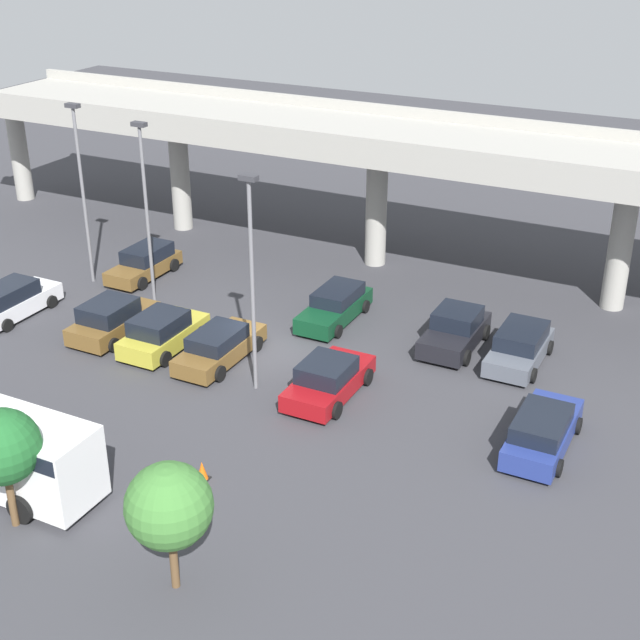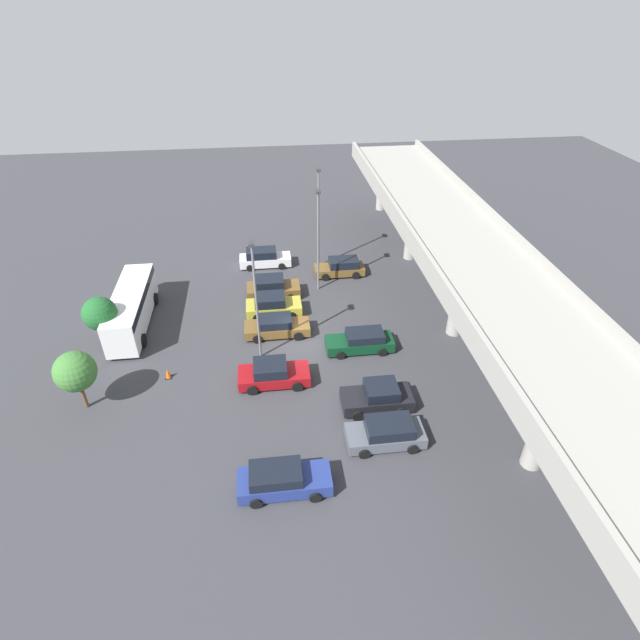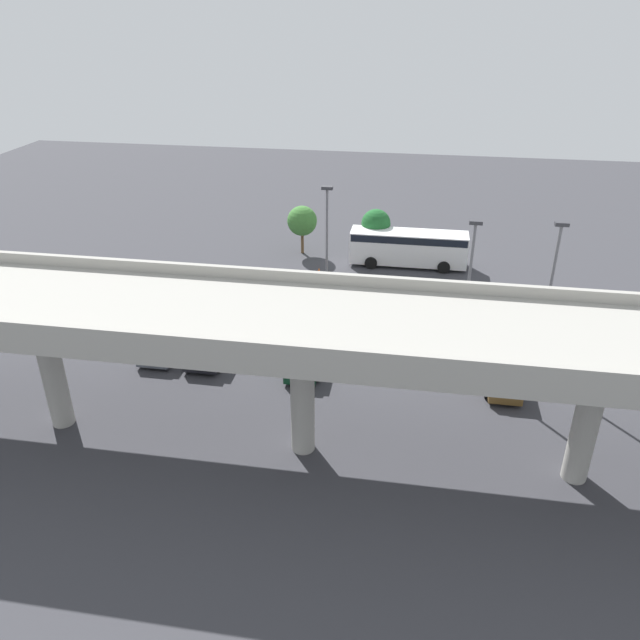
{
  "view_description": "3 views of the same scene",
  "coord_description": "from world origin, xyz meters",
  "px_view_note": "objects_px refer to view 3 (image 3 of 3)",
  "views": [
    {
      "loc": [
        17.46,
        -29.28,
        17.89
      ],
      "look_at": [
        1.91,
        1.35,
        1.41
      ],
      "focal_mm": 50.0,
      "sensor_mm": 36.0,
      "label": 1
    },
    {
      "loc": [
        28.99,
        -1.99,
        21.81
      ],
      "look_at": [
        0.06,
        1.53,
        2.0
      ],
      "focal_mm": 28.0,
      "sensor_mm": 36.0,
      "label": 2
    },
    {
      "loc": [
        -4.67,
        34.84,
        19.18
      ],
      "look_at": [
        0.7,
        2.52,
        2.2
      ],
      "focal_mm": 35.0,
      "sensor_mm": 36.0,
      "label": 3
    }
  ],
  "objects_px": {
    "lamp_post_mid_lot": "(550,290)",
    "parked_car_0": "(534,322)",
    "lamp_post_near_aisle": "(327,243)",
    "parked_car_1": "(503,375)",
    "shuttle_bus": "(409,246)",
    "parked_car_8": "(165,342)",
    "parked_car_7": "(210,346)",
    "parked_car_3": "(404,315)",
    "tree_front_left": "(376,224)",
    "parked_car_5": "(306,356)",
    "parked_car_4": "(361,314)",
    "parked_car_6": "(283,305)",
    "tree_front_centre": "(302,221)",
    "parked_car_9": "(164,297)",
    "parked_car_2": "(448,319)",
    "lamp_post_by_overpass": "(469,284)",
    "traffic_cone": "(319,272)"
  },
  "relations": [
    {
      "from": "parked_car_0",
      "to": "shuttle_bus",
      "type": "xyz_separation_m",
      "value": [
        8.43,
        -10.12,
        0.9
      ]
    },
    {
      "from": "lamp_post_near_aisle",
      "to": "traffic_cone",
      "type": "height_order",
      "value": "lamp_post_near_aisle"
    },
    {
      "from": "parked_car_9",
      "to": "lamp_post_mid_lot",
      "type": "xyz_separation_m",
      "value": [
        -24.26,
        4.76,
        4.49
      ]
    },
    {
      "from": "parked_car_6",
      "to": "parked_car_8",
      "type": "distance_m",
      "value": 8.53
    },
    {
      "from": "parked_car_0",
      "to": "parked_car_9",
      "type": "height_order",
      "value": "parked_car_0"
    },
    {
      "from": "parked_car_1",
      "to": "tree_front_left",
      "type": "distance_m",
      "value": 20.25
    },
    {
      "from": "parked_car_4",
      "to": "shuttle_bus",
      "type": "height_order",
      "value": "shuttle_bus"
    },
    {
      "from": "parked_car_4",
      "to": "tree_front_centre",
      "type": "distance_m",
      "value": 13.73
    },
    {
      "from": "parked_car_3",
      "to": "tree_front_left",
      "type": "height_order",
      "value": "tree_front_left"
    },
    {
      "from": "parked_car_5",
      "to": "tree_front_left",
      "type": "bearing_deg",
      "value": -7.69
    },
    {
      "from": "parked_car_8",
      "to": "lamp_post_mid_lot",
      "type": "height_order",
      "value": "lamp_post_mid_lot"
    },
    {
      "from": "parked_car_6",
      "to": "lamp_post_by_overpass",
      "type": "height_order",
      "value": "lamp_post_by_overpass"
    },
    {
      "from": "parked_car_7",
      "to": "parked_car_8",
      "type": "height_order",
      "value": "parked_car_7"
    },
    {
      "from": "parked_car_3",
      "to": "parked_car_9",
      "type": "xyz_separation_m",
      "value": [
        16.58,
        -0.22,
        -0.06
      ]
    },
    {
      "from": "lamp_post_near_aisle",
      "to": "traffic_cone",
      "type": "bearing_deg",
      "value": -75.84
    },
    {
      "from": "parked_car_0",
      "to": "lamp_post_near_aisle",
      "type": "distance_m",
      "value": 14.22
    },
    {
      "from": "parked_car_0",
      "to": "tree_front_left",
      "type": "bearing_deg",
      "value": -135.7
    },
    {
      "from": "parked_car_3",
      "to": "lamp_post_by_overpass",
      "type": "distance_m",
      "value": 6.8
    },
    {
      "from": "parked_car_2",
      "to": "tree_front_left",
      "type": "distance_m",
      "value": 13.47
    },
    {
      "from": "parked_car_7",
      "to": "parked_car_8",
      "type": "relative_size",
      "value": 0.98
    },
    {
      "from": "tree_front_centre",
      "to": "traffic_cone",
      "type": "relative_size",
      "value": 5.8
    },
    {
      "from": "parked_car_0",
      "to": "lamp_post_near_aisle",
      "type": "height_order",
      "value": "lamp_post_near_aisle"
    },
    {
      "from": "tree_front_centre",
      "to": "traffic_cone",
      "type": "distance_m",
      "value": 5.71
    },
    {
      "from": "tree_front_centre",
      "to": "parked_car_9",
      "type": "bearing_deg",
      "value": 57.17
    },
    {
      "from": "tree_front_left",
      "to": "lamp_post_mid_lot",
      "type": "bearing_deg",
      "value": 122.9
    },
    {
      "from": "parked_car_0",
      "to": "shuttle_bus",
      "type": "bearing_deg",
      "value": -140.22
    },
    {
      "from": "parked_car_2",
      "to": "traffic_cone",
      "type": "relative_size",
      "value": 6.24
    },
    {
      "from": "parked_car_6",
      "to": "parked_car_7",
      "type": "relative_size",
      "value": 1.07
    },
    {
      "from": "parked_car_2",
      "to": "parked_car_3",
      "type": "bearing_deg",
      "value": -91.82
    },
    {
      "from": "parked_car_1",
      "to": "parked_car_8",
      "type": "height_order",
      "value": "parked_car_1"
    },
    {
      "from": "parked_car_0",
      "to": "shuttle_bus",
      "type": "distance_m",
      "value": 13.2
    },
    {
      "from": "parked_car_2",
      "to": "parked_car_4",
      "type": "distance_m",
      "value": 5.6
    },
    {
      "from": "lamp_post_near_aisle",
      "to": "tree_front_centre",
      "type": "bearing_deg",
      "value": -70.89
    },
    {
      "from": "parked_car_5",
      "to": "shuttle_bus",
      "type": "xyz_separation_m",
      "value": [
        -5.17,
        -16.57,
        0.97
      ]
    },
    {
      "from": "parked_car_0",
      "to": "parked_car_3",
      "type": "bearing_deg",
      "value": -86.91
    },
    {
      "from": "parked_car_0",
      "to": "parked_car_2",
      "type": "xyz_separation_m",
      "value": [
        5.43,
        0.53,
        0.0
      ]
    },
    {
      "from": "shuttle_bus",
      "to": "tree_front_left",
      "type": "distance_m",
      "value": 3.29
    },
    {
      "from": "parked_car_7",
      "to": "parked_car_3",
      "type": "bearing_deg",
      "value": -62.03
    },
    {
      "from": "lamp_post_mid_lot",
      "to": "tree_front_centre",
      "type": "distance_m",
      "value": 23.57
    },
    {
      "from": "parked_car_2",
      "to": "shuttle_bus",
      "type": "bearing_deg",
      "value": -164.28
    },
    {
      "from": "parked_car_9",
      "to": "lamp_post_mid_lot",
      "type": "bearing_deg",
      "value": 78.9
    },
    {
      "from": "parked_car_4",
      "to": "tree_front_centre",
      "type": "relative_size",
      "value": 1.18
    },
    {
      "from": "parked_car_1",
      "to": "shuttle_bus",
      "type": "relative_size",
      "value": 0.48
    },
    {
      "from": "parked_car_1",
      "to": "tree_front_centre",
      "type": "bearing_deg",
      "value": 39.0
    },
    {
      "from": "parked_car_4",
      "to": "lamp_post_near_aisle",
      "type": "xyz_separation_m",
      "value": [
        2.5,
        -1.25,
        4.39
      ]
    },
    {
      "from": "parked_car_0",
      "to": "parked_car_8",
      "type": "relative_size",
      "value": 1.06
    },
    {
      "from": "parked_car_9",
      "to": "traffic_cone",
      "type": "relative_size",
      "value": 6.86
    },
    {
      "from": "parked_car_0",
      "to": "parked_car_4",
      "type": "distance_m",
      "value": 11.05
    },
    {
      "from": "tree_front_centre",
      "to": "parked_car_2",
      "type": "bearing_deg",
      "value": 134.66
    },
    {
      "from": "lamp_post_mid_lot",
      "to": "parked_car_0",
      "type": "bearing_deg",
      "value": -96.24
    }
  ]
}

